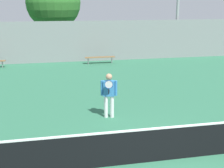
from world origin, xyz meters
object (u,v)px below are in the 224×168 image
tennis_player (109,92)px  bench_courtside_near (100,57)px  tennis_net (162,144)px  tree_green_broad (53,3)px

tennis_player → bench_courtside_near: (1.52, 10.52, -0.54)m
tennis_net → tennis_player: size_ratio=7.29×
tennis_player → tree_green_broad: size_ratio=0.26×
tennis_player → bench_courtside_near: bearing=94.6°
tennis_net → bench_courtside_near: bearing=86.9°
tennis_net → bench_courtside_near: size_ratio=5.81×
tennis_net → bench_courtside_near: 14.10m
tree_green_broad → tennis_net: bearing=-84.2°
tennis_player → tree_green_broad: bearing=107.3°
tennis_net → tree_green_broad: 20.89m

